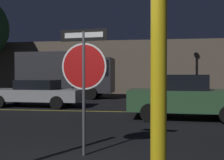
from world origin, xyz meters
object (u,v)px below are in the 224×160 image
(passing_car_3, at_px, (184,97))
(passing_car_2, at_px, (36,93))
(stop_sign, at_px, (84,66))
(yellow_pole_right, at_px, (159,49))
(delivery_truck, at_px, (68,73))
(street_lamp, at_px, (165,27))

(passing_car_3, bearing_deg, passing_car_2, -108.12)
(stop_sign, height_order, passing_car_2, stop_sign)
(yellow_pole_right, relative_size, passing_car_2, 0.75)
(passing_car_2, distance_m, delivery_truck, 5.03)
(passing_car_3, relative_size, street_lamp, 0.54)
(delivery_truck, relative_size, street_lamp, 0.84)
(yellow_pole_right, xyz_separation_m, passing_car_3, (1.28, 6.55, -1.01))
(yellow_pole_right, bearing_deg, stop_sign, 121.50)
(stop_sign, bearing_deg, yellow_pole_right, -53.06)
(passing_car_3, height_order, delivery_truck, delivery_truck)
(passing_car_3, xyz_separation_m, street_lamp, (-0.10, 7.39, 3.88))
(street_lamp, bearing_deg, passing_car_3, -89.21)
(passing_car_3, bearing_deg, delivery_truck, -135.57)
(stop_sign, distance_m, street_lamp, 12.47)
(passing_car_3, bearing_deg, yellow_pole_right, -7.91)
(delivery_truck, bearing_deg, street_lamp, 90.35)
(stop_sign, relative_size, delivery_truck, 0.37)
(yellow_pole_right, bearing_deg, passing_car_2, 120.64)
(passing_car_3, distance_m, street_lamp, 8.35)
(stop_sign, height_order, yellow_pole_right, yellow_pole_right)
(passing_car_2, height_order, street_lamp, street_lamp)
(yellow_pole_right, distance_m, delivery_truck, 15.06)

